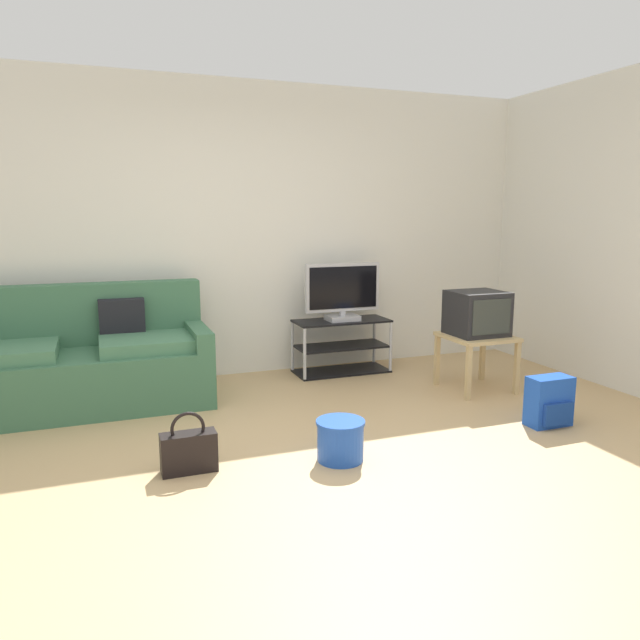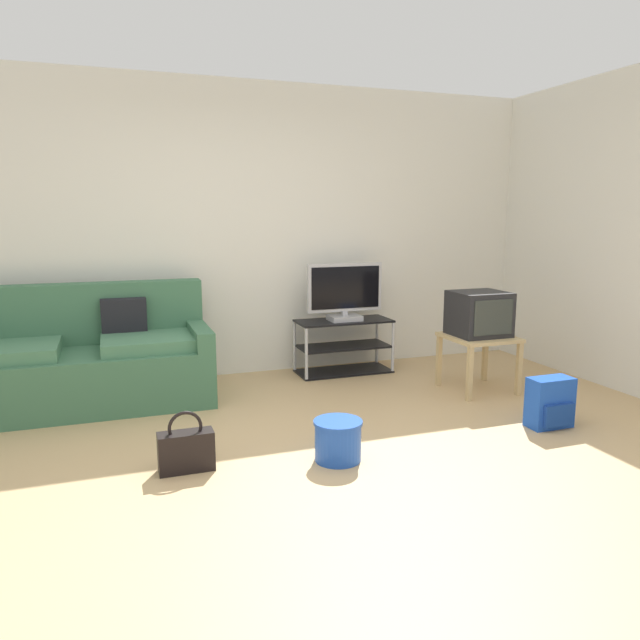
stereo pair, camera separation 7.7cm
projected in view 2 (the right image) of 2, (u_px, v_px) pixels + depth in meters
The scene contains 11 objects.
ground_plane at pixel (319, 477), 3.50m from camera, with size 9.00×9.80×0.02m, color tan.
wall_back at pixel (231, 231), 5.53m from camera, with size 9.00×0.10×2.70m, color silver.
wall_right at pixel (626, 233), 5.04m from camera, with size 0.10×3.60×2.70m, color silver.
couch at pixel (83, 362), 4.74m from camera, with size 1.97×0.85×0.95m.
tv_stand at pixel (344, 346), 5.73m from camera, with size 0.90×0.39×0.51m.
flat_tv at pixel (345, 292), 5.62m from camera, with size 0.74×0.22×0.54m.
side_table at pixel (479, 344), 5.11m from camera, with size 0.54×0.54×0.48m.
crt_tv at pixel (479, 314), 5.08m from camera, with size 0.45×0.41×0.38m.
backpack at pixel (550, 403), 4.26m from camera, with size 0.32×0.24×0.36m.
handbag at pixel (186, 450), 3.54m from camera, with size 0.33×0.13×0.37m.
cleaning_bucket at pixel (338, 439), 3.69m from camera, with size 0.30×0.30×0.26m.
Camera 2 is at (-1.09, -3.09, 1.51)m, focal length 33.47 mm.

